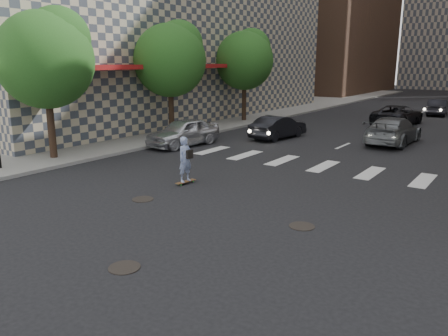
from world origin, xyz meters
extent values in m
plane|color=black|center=(0.00, 0.00, 0.00)|extent=(160.00, 160.00, 0.00)
cube|color=gray|center=(-14.50, 20.00, 0.07)|extent=(13.00, 80.00, 0.15)
cube|color=black|center=(-11.20, 10.00, 2.00)|extent=(0.30, 14.00, 4.00)
cube|color=maroon|center=(-10.40, 10.00, 4.10)|extent=(1.60, 14.00, 0.25)
cylinder|color=#382619|center=(-9.50, 3.00, 1.55)|extent=(0.32, 0.32, 2.80)
sphere|color=#22531B|center=(-9.50, 3.00, 4.45)|extent=(4.20, 4.20, 4.20)
sphere|color=#22531B|center=(-9.30, 3.60, 5.35)|extent=(2.80, 2.80, 2.80)
cylinder|color=#382619|center=(-9.50, 11.00, 1.55)|extent=(0.32, 0.32, 2.80)
sphere|color=#22531B|center=(-9.50, 11.00, 4.45)|extent=(4.20, 4.20, 4.20)
sphere|color=#22531B|center=(-9.30, 11.60, 5.35)|extent=(2.80, 2.80, 2.80)
cylinder|color=#382619|center=(-9.50, 19.00, 1.55)|extent=(0.32, 0.32, 2.80)
sphere|color=#22531B|center=(-9.50, 19.00, 4.45)|extent=(4.20, 4.20, 4.20)
sphere|color=#22531B|center=(-9.30, 19.60, 5.35)|extent=(2.80, 2.80, 2.80)
cylinder|color=black|center=(1.20, -2.50, 0.01)|extent=(0.70, 0.70, 0.02)
cylinder|color=black|center=(-2.00, 1.20, 0.01)|extent=(0.70, 0.70, 0.02)
cylinder|color=black|center=(3.30, 2.00, 0.01)|extent=(0.70, 0.70, 0.02)
cube|color=brown|center=(-2.08, 3.48, 0.08)|extent=(0.31, 0.90, 0.02)
cylinder|color=green|center=(-2.19, 3.17, 0.03)|extent=(0.04, 0.06, 0.06)
cylinder|color=green|center=(-2.04, 3.16, 0.03)|extent=(0.04, 0.06, 0.06)
cylinder|color=green|center=(-2.12, 3.80, 0.03)|extent=(0.04, 0.06, 0.06)
cylinder|color=green|center=(-1.97, 3.78, 0.03)|extent=(0.04, 0.06, 0.06)
imported|color=#919CD3|center=(-2.08, 3.48, 0.92)|extent=(0.46, 0.65, 1.66)
cube|color=black|center=(-1.90, 3.51, 1.13)|extent=(0.13, 0.28, 0.31)
imported|color=silver|center=(-7.00, 9.15, 0.74)|extent=(2.18, 4.48, 1.47)
imported|color=black|center=(-3.98, 14.12, 0.66)|extent=(1.85, 4.16, 1.33)
imported|color=slate|center=(1.97, 16.24, 0.73)|extent=(2.17, 5.10, 1.47)
imported|color=black|center=(0.23, 24.06, 0.69)|extent=(2.85, 5.23, 1.39)
imported|color=black|center=(1.48, 32.00, 0.68)|extent=(1.86, 4.23, 1.35)
camera|label=1|loc=(8.02, -8.38, 4.39)|focal=35.00mm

